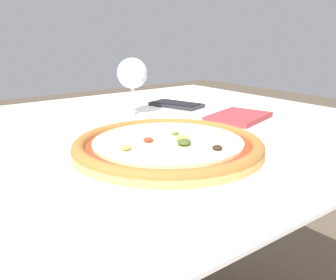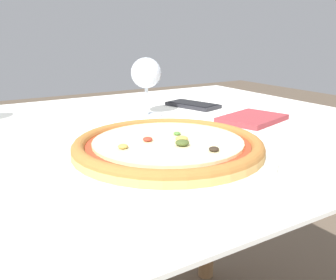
% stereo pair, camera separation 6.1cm
% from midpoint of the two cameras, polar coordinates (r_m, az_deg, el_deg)
% --- Properties ---
extents(dining_table, '(1.45, 0.90, 0.74)m').
position_cam_midpoint_polar(dining_table, '(0.76, -12.73, -6.36)').
color(dining_table, '#997047').
rests_on(dining_table, ground_plane).
extents(pizza_plate, '(0.35, 0.35, 0.04)m').
position_cam_midpoint_polar(pizza_plate, '(0.61, 2.85, -1.22)').
color(pizza_plate, white).
rests_on(pizza_plate, dining_table).
extents(wine_glass_far_right, '(0.07, 0.07, 0.14)m').
position_cam_midpoint_polar(wine_glass_far_right, '(0.90, -1.41, 9.80)').
color(wine_glass_far_right, silver).
rests_on(wine_glass_far_right, dining_table).
extents(cell_phone, '(0.11, 0.16, 0.01)m').
position_cam_midpoint_polar(cell_phone, '(1.04, 5.49, 5.34)').
color(cell_phone, '#232328').
rests_on(cell_phone, dining_table).
extents(napkin_folded, '(0.18, 0.15, 0.01)m').
position_cam_midpoint_polar(napkin_folded, '(0.89, 14.63, 3.15)').
color(napkin_folded, '#933338').
rests_on(napkin_folded, dining_table).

